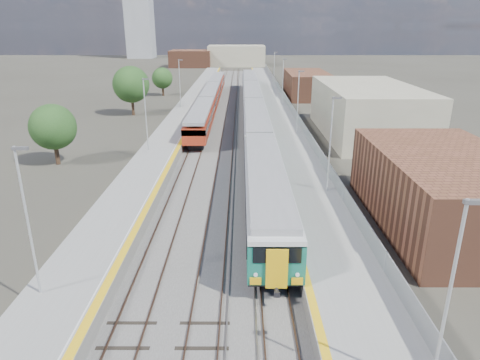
{
  "coord_description": "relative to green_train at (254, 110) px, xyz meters",
  "views": [
    {
      "loc": [
        -0.27,
        -9.99,
        13.44
      ],
      "look_at": [
        -0.36,
        21.21,
        2.2
      ],
      "focal_mm": 32.0,
      "sensor_mm": 36.0,
      "label": 1
    }
  ],
  "objects": [
    {
      "name": "tree_c",
      "position": [
        -17.81,
        28.18,
        1.23
      ],
      "size": [
        4.17,
        4.17,
        5.65
      ],
      "color": "#382619",
      "rests_on": "ground"
    },
    {
      "name": "tree_a",
      "position": [
        -20.7,
        -18.1,
        1.59
      ],
      "size": [
        4.59,
        4.59,
        6.22
      ],
      "color": "#382619",
      "rests_on": "ground"
    },
    {
      "name": "ground",
      "position": [
        -1.5,
        -0.2,
        -2.33
      ],
      "size": [
        320.0,
        320.0,
        0.0
      ],
      "primitive_type": "plane",
      "color": "#47443A",
      "rests_on": "ground"
    },
    {
      "name": "tree_b",
      "position": [
        -19.08,
        7.81,
        2.52
      ],
      "size": [
        5.68,
        5.68,
        7.7
      ],
      "color": "#382619",
      "rests_on": "ground"
    },
    {
      "name": "red_train",
      "position": [
        -7.0,
        13.11,
        -0.3
      ],
      "size": [
        2.72,
        55.25,
        3.44
      ],
      "color": "black",
      "rests_on": "ground"
    },
    {
      "name": "tree_d",
      "position": [
        21.2,
        12.88,
        1.06
      ],
      "size": [
        3.98,
        3.98,
        5.39
      ],
      "color": "#382619",
      "rests_on": "ground"
    },
    {
      "name": "tracks",
      "position": [
        -3.15,
        3.98,
        -2.22
      ],
      "size": [
        8.96,
        160.0,
        0.17
      ],
      "color": "#4C3323",
      "rests_on": "ground"
    },
    {
      "name": "ballast_bed",
      "position": [
        -3.75,
        2.3,
        -2.3
      ],
      "size": [
        10.5,
        155.0,
        0.06
      ],
      "primitive_type": "cube",
      "color": "#565451",
      "rests_on": "ground"
    },
    {
      "name": "platform_left",
      "position": [
        -10.55,
        2.29,
        -1.81
      ],
      "size": [
        4.3,
        155.0,
        8.52
      ],
      "color": "slate",
      "rests_on": "ground"
    },
    {
      "name": "green_train",
      "position": [
        0.0,
        0.0,
        0.0
      ],
      "size": [
        3.0,
        83.48,
        3.3
      ],
      "color": "black",
      "rests_on": "ground"
    },
    {
      "name": "buildings",
      "position": [
        -19.62,
        88.4,
        8.38
      ],
      "size": [
        72.0,
        185.5,
        40.0
      ],
      "color": "brown",
      "rests_on": "ground"
    },
    {
      "name": "platform_right",
      "position": [
        3.78,
        2.29,
        -1.79
      ],
      "size": [
        4.7,
        155.0,
        8.52
      ],
      "color": "slate",
      "rests_on": "ground"
    }
  ]
}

